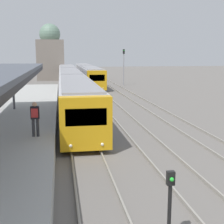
% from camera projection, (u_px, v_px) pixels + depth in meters
% --- Properties ---
extents(person_on_platform, '(0.40, 0.40, 1.66)m').
position_uv_depth(person_on_platform, '(35.00, 116.00, 14.62)').
color(person_on_platform, '#2D2D33').
rests_on(person_on_platform, station_platform).
extents(train_near, '(2.52, 45.00, 2.97)m').
position_uv_depth(train_near, '(70.00, 82.00, 36.43)').
color(train_near, gold).
rests_on(train_near, ground_plane).
extents(train_far, '(2.51, 28.57, 2.89)m').
position_uv_depth(train_far, '(87.00, 73.00, 53.14)').
color(train_far, gold).
rests_on(train_far, ground_plane).
extents(signal_post_near, '(0.20, 0.21, 1.93)m').
position_uv_depth(signal_post_near, '(170.00, 199.00, 7.95)').
color(signal_post_near, black).
rests_on(signal_post_near, ground_plane).
extents(signal_mast_far, '(0.28, 0.29, 5.56)m').
position_uv_depth(signal_mast_far, '(124.00, 63.00, 48.35)').
color(signal_mast_far, gray).
rests_on(signal_mast_far, ground_plane).
extents(distant_domed_building, '(5.00, 5.00, 10.38)m').
position_uv_depth(distant_domed_building, '(50.00, 54.00, 58.44)').
color(distant_domed_building, slate).
rests_on(distant_domed_building, ground_plane).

